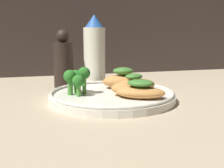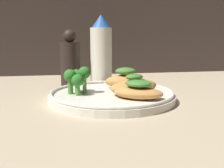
# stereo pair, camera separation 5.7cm
# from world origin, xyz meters

# --- Properties ---
(ground_plane) EXTENTS (1.80, 1.80, 0.01)m
(ground_plane) POSITION_xyz_m (0.00, 0.00, -0.01)
(ground_plane) COLOR tan
(plate) EXTENTS (0.26, 0.26, 0.02)m
(plate) POSITION_xyz_m (0.00, 0.00, 0.01)
(plate) COLOR silver
(plate) RESTS_ON ground_plane
(grilled_meat_front) EXTENTS (0.11, 0.09, 0.04)m
(grilled_meat_front) POSITION_xyz_m (0.04, -0.05, 0.03)
(grilled_meat_front) COLOR #BC7F42
(grilled_meat_front) RESTS_ON plate
(grilled_meat_middle) EXTENTS (0.12, 0.09, 0.04)m
(grilled_meat_middle) POSITION_xyz_m (0.04, -0.01, 0.03)
(grilled_meat_middle) COLOR #BC7F42
(grilled_meat_middle) RESTS_ON plate
(grilled_meat_back) EXTENTS (0.10, 0.07, 0.05)m
(grilled_meat_back) POSITION_xyz_m (0.04, 0.05, 0.03)
(grilled_meat_back) COLOR #BC7F42
(grilled_meat_back) RESTS_ON plate
(broccoli_bunch) EXTENTS (0.05, 0.06, 0.06)m
(broccoli_bunch) POSITION_xyz_m (-0.07, 0.01, 0.05)
(broccoli_bunch) COLOR #4C8E38
(broccoli_bunch) RESTS_ON plate
(sauce_bottle) EXTENTS (0.06, 0.06, 0.18)m
(sauce_bottle) POSITION_xyz_m (-0.00, 0.17, 0.09)
(sauce_bottle) COLOR silver
(sauce_bottle) RESTS_ON ground_plane
(pepper_grinder) EXTENTS (0.05, 0.05, 0.15)m
(pepper_grinder) POSITION_xyz_m (-0.08, 0.17, 0.06)
(pepper_grinder) COLOR black
(pepper_grinder) RESTS_ON ground_plane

